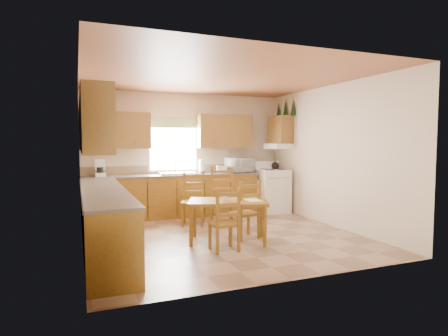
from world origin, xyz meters
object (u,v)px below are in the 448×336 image
object	(u,v)px
dining_table	(228,221)
chair_far_left	(193,199)
chair_far_right	(222,196)
chair_near_left	(245,209)
chair_near_right	(224,219)
stove	(272,191)
microwave	(240,165)

from	to	relation	value
dining_table	chair_far_left	xyz separation A→B (m)	(-0.18, 1.37, 0.18)
dining_table	chair_far_right	bearing A→B (deg)	95.10
chair_near_left	chair_far_right	size ratio (longest dim) A/B	0.88
chair_far_left	chair_near_right	bearing A→B (deg)	-69.62
dining_table	chair_near_left	xyz separation A→B (m)	(0.35, 0.11, 0.15)
chair_near_left	chair_near_right	xyz separation A→B (m)	(-0.59, -0.55, -0.02)
chair_near_right	chair_far_left	size ratio (longest dim) A/B	0.90
stove	chair_near_left	xyz separation A→B (m)	(-1.58, -1.91, 0.00)
chair_near_right	chair_far_left	distance (m)	1.81
stove	microwave	bearing A→B (deg)	160.62
chair_far_left	chair_far_right	distance (m)	0.57
chair_far_left	chair_far_right	world-z (taller)	chair_far_right
chair_near_right	chair_far_right	world-z (taller)	chair_far_right
microwave	chair_near_right	world-z (taller)	microwave
microwave	chair_far_left	world-z (taller)	microwave
chair_near_left	chair_far_right	distance (m)	1.16
microwave	chair_far_left	distance (m)	1.80
chair_far_left	stove	bearing A→B (deg)	39.43
chair_near_right	chair_far_left	world-z (taller)	chair_far_left
dining_table	chair_near_left	bearing A→B (deg)	39.80
dining_table	chair_near_left	size ratio (longest dim) A/B	1.30
dining_table	chair_far_left	bearing A→B (deg)	119.28
microwave	dining_table	world-z (taller)	microwave
microwave	chair_near_right	distance (m)	3.20
dining_table	chair_far_left	distance (m)	1.40
dining_table	microwave	bearing A→B (deg)	83.99
stove	microwave	distance (m)	0.97
dining_table	chair_far_left	size ratio (longest dim) A/B	1.21
chair_far_left	dining_table	bearing A→B (deg)	-60.34
stove	dining_table	bearing A→B (deg)	-128.65
chair_near_right	stove	bearing A→B (deg)	-132.03
dining_table	chair_near_right	xyz separation A→B (m)	(-0.24, -0.44, 0.13)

